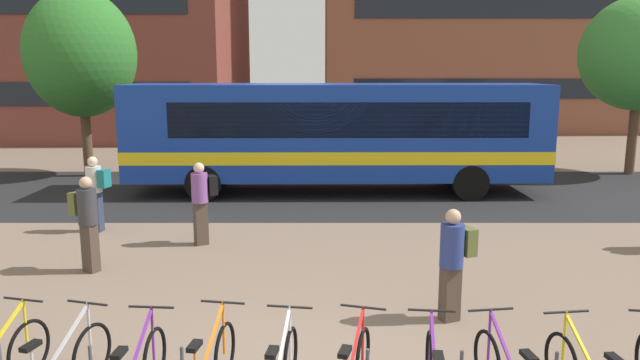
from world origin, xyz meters
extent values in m
cube|color=#232326|center=(0.00, 11.43, 0.00)|extent=(80.00, 7.20, 0.01)
cube|color=#14389E|center=(0.65, 11.43, 1.85)|extent=(12.02, 2.66, 2.70)
cube|color=yellow|center=(0.65, 11.43, 1.20)|extent=(12.04, 2.68, 0.36)
cube|color=black|center=(-4.80, 11.38, 2.98)|extent=(1.02, 2.30, 0.40)
cube|color=black|center=(-5.33, 11.38, 2.12)|extent=(0.10, 2.19, 1.40)
cube|color=black|center=(0.96, 10.19, 2.25)|extent=(9.84, 0.15, 0.97)
cube|color=black|center=(0.93, 12.68, 2.25)|extent=(9.84, 0.15, 0.97)
cylinder|color=black|center=(-3.06, 10.24, 0.50)|extent=(1.00, 0.31, 1.00)
cylinder|color=black|center=(-3.08, 12.55, 0.50)|extent=(1.00, 0.31, 1.00)
cylinder|color=black|center=(4.38, 10.31, 0.50)|extent=(1.00, 0.31, 1.00)
cylinder|color=black|center=(4.36, 12.62, 0.50)|extent=(1.00, 0.31, 1.00)
torus|color=black|center=(-3.27, 0.64, 0.35)|extent=(0.21, 0.69, 0.70)
cylinder|color=yellow|center=(-3.27, 0.62, 0.67)|extent=(0.04, 0.04, 0.65)
cylinder|color=black|center=(-3.27, 0.62, 0.98)|extent=(0.51, 0.15, 0.03)
torus|color=black|center=(-2.48, 0.54, 0.35)|extent=(0.23, 0.69, 0.70)
cube|color=#B7BABF|center=(-2.61, 0.07, 0.67)|extent=(0.28, 0.90, 0.58)
cube|color=black|center=(-2.73, -0.35, 0.88)|extent=(0.15, 0.24, 0.05)
cylinder|color=#B7BABF|center=(-2.49, 0.52, 0.67)|extent=(0.04, 0.04, 0.65)
cylinder|color=black|center=(-2.49, 0.52, 0.98)|extent=(0.51, 0.17, 0.03)
torus|color=black|center=(-1.72, 0.42, 0.35)|extent=(0.10, 0.71, 0.70)
cube|color=#702893|center=(-1.76, -0.07, 0.67)|extent=(0.10, 0.92, 0.58)
cube|color=black|center=(-1.79, -0.50, 0.88)|extent=(0.12, 0.23, 0.05)
cylinder|color=#702893|center=(-1.72, 0.40, 0.67)|extent=(0.03, 0.03, 0.65)
cylinder|color=black|center=(-1.72, 0.40, 0.98)|extent=(0.52, 0.07, 0.03)
torus|color=black|center=(-0.94, 0.56, 0.35)|extent=(0.15, 0.70, 0.70)
cube|color=orange|center=(-1.02, 0.08, 0.67)|extent=(0.18, 0.91, 0.58)
cube|color=black|center=(-1.08, -0.35, 0.88)|extent=(0.13, 0.23, 0.05)
cylinder|color=orange|center=(-0.94, 0.54, 0.67)|extent=(0.04, 0.04, 0.65)
cylinder|color=black|center=(-0.94, 0.54, 0.98)|extent=(0.52, 0.11, 0.03)
torus|color=black|center=(-0.16, 0.43, 0.35)|extent=(0.14, 0.70, 0.70)
cube|color=silver|center=(-0.23, -0.06, 0.67)|extent=(0.16, 0.92, 0.58)
cube|color=black|center=(-0.29, -0.48, 0.88)|extent=(0.13, 0.23, 0.05)
cylinder|color=silver|center=(-0.17, 0.41, 0.67)|extent=(0.04, 0.04, 0.65)
cylinder|color=black|center=(-0.17, 0.41, 0.98)|extent=(0.52, 0.10, 0.03)
torus|color=black|center=(0.67, 0.42, 0.35)|extent=(0.23, 0.69, 0.70)
cube|color=red|center=(0.54, -0.06, 0.67)|extent=(0.28, 0.90, 0.58)
cube|color=black|center=(0.42, -0.47, 0.88)|extent=(0.16, 0.24, 0.05)
cylinder|color=red|center=(0.66, 0.40, 0.67)|extent=(0.04, 0.04, 0.65)
cylinder|color=black|center=(0.66, 0.40, 0.98)|extent=(0.51, 0.17, 0.03)
cube|color=#702893|center=(1.36, -0.16, 0.67)|extent=(0.13, 0.92, 0.58)
cube|color=black|center=(1.32, -0.59, 0.88)|extent=(0.12, 0.23, 0.05)
cylinder|color=#702893|center=(1.41, 0.30, 0.67)|extent=(0.04, 0.04, 0.65)
cylinder|color=black|center=(1.41, 0.30, 0.98)|extent=(0.52, 0.08, 0.03)
cube|color=#702893|center=(2.14, -0.14, 0.67)|extent=(0.16, 0.92, 0.58)
cube|color=black|center=(2.20, -0.56, 0.88)|extent=(0.13, 0.23, 0.05)
cylinder|color=#702893|center=(2.08, 0.33, 0.67)|extent=(0.04, 0.04, 0.65)
cylinder|color=black|center=(2.08, 0.33, 0.98)|extent=(0.52, 0.10, 0.03)
cube|color=yellow|center=(2.95, -0.20, 0.67)|extent=(0.15, 0.92, 0.58)
cube|color=black|center=(3.00, -0.63, 0.88)|extent=(0.13, 0.23, 0.05)
cylinder|color=yellow|center=(2.89, 0.27, 0.67)|extent=(0.04, 0.04, 0.65)
cylinder|color=black|center=(2.89, 0.27, 0.98)|extent=(0.52, 0.09, 0.03)
cube|color=#47382D|center=(-2.31, 6.07, 0.45)|extent=(0.33, 0.30, 0.90)
cylinder|color=#7F4C93|center=(-2.31, 6.07, 1.21)|extent=(0.47, 0.47, 0.61)
sphere|color=beige|center=(-2.31, 6.07, 1.63)|extent=(0.22, 0.22, 0.22)
cube|color=black|center=(-2.09, 6.20, 1.24)|extent=(0.30, 0.33, 0.40)
cube|color=#47382D|center=(-3.97, 4.38, 0.45)|extent=(0.33, 0.30, 0.89)
cylinder|color=#333338|center=(-3.97, 4.38, 1.21)|extent=(0.46, 0.46, 0.64)
sphere|color=tan|center=(-3.97, 4.38, 1.64)|extent=(0.22, 0.22, 0.22)
cube|color=#56602D|center=(-4.19, 4.51, 1.24)|extent=(0.30, 0.33, 0.40)
cube|color=#2D3851|center=(-4.88, 7.10, 0.45)|extent=(0.30, 0.25, 0.91)
cylinder|color=beige|center=(-4.88, 7.10, 1.20)|extent=(0.41, 0.41, 0.58)
sphere|color=beige|center=(-4.88, 7.10, 1.60)|extent=(0.22, 0.22, 0.22)
cube|color=#197075|center=(-4.63, 7.04, 1.23)|extent=(0.24, 0.31, 0.40)
cube|color=#47382D|center=(2.06, 2.26, 0.41)|extent=(0.32, 0.29, 0.82)
cylinder|color=navy|center=(2.06, 2.26, 1.13)|extent=(0.45, 0.45, 0.63)
sphere|color=tan|center=(2.06, 2.26, 1.56)|extent=(0.22, 0.22, 0.22)
cube|color=#56602D|center=(2.30, 2.37, 1.16)|extent=(0.28, 0.33, 0.40)
cylinder|color=brown|center=(-7.78, 14.20, 1.17)|extent=(0.32, 0.32, 2.34)
ellipsoid|color=#2D7028|center=(-7.78, 14.20, 4.13)|extent=(3.61, 3.61, 4.20)
cylinder|color=brown|center=(11.04, 14.59, 1.25)|extent=(0.32, 0.32, 2.50)
cube|color=black|center=(13.00, 26.97, 2.58)|extent=(21.91, 0.06, 1.10)
cube|color=black|center=(13.00, 26.97, 6.87)|extent=(21.91, 0.06, 1.10)
camera|label=1|loc=(0.18, -5.86, 3.60)|focal=33.18mm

